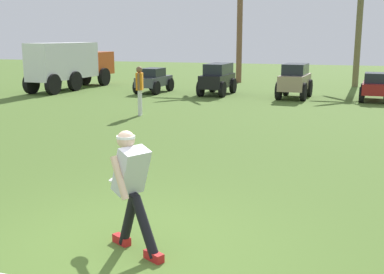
{
  "coord_description": "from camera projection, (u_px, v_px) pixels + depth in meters",
  "views": [
    {
      "loc": [
        2.38,
        -4.79,
        2.49
      ],
      "look_at": [
        0.04,
        2.4,
        0.9
      ],
      "focal_mm": 45.0,
      "sensor_mm": 36.0,
      "label": 1
    }
  ],
  "objects": [
    {
      "name": "palm_tree_left_of_centre",
      "position": [
        360.0,
        18.0,
        23.63
      ],
      "size": [
        3.47,
        3.28,
        5.34
      ],
      "color": "brown",
      "rests_on": "ground_plane"
    },
    {
      "name": "ground_plane",
      "position": [
        126.0,
        251.0,
        5.69
      ],
      "size": [
        80.0,
        80.0,
        0.0
      ],
      "primitive_type": "plane",
      "color": "#4A6829"
    },
    {
      "name": "palm_tree_far_left",
      "position": [
        240.0,
        9.0,
        25.69
      ],
      "size": [
        3.15,
        3.18,
        6.42
      ],
      "color": "brown",
      "rests_on": "ground_plane"
    },
    {
      "name": "parked_car_slot_a",
      "position": [
        154.0,
        80.0,
        21.63
      ],
      "size": [
        1.18,
        2.24,
        1.1
      ],
      "color": "#474C51",
      "rests_on": "ground_plane"
    },
    {
      "name": "teammate_near_sideline",
      "position": [
        140.0,
        86.0,
        15.25
      ],
      "size": [
        0.29,
        0.49,
        1.56
      ],
      "color": "silver",
      "rests_on": "ground_plane"
    },
    {
      "name": "box_truck",
      "position": [
        71.0,
        63.0,
        22.87
      ],
      "size": [
        1.62,
        5.95,
        2.2
      ],
      "color": "#CC4C19",
      "rests_on": "ground_plane"
    },
    {
      "name": "parked_car_slot_c",
      "position": [
        295.0,
        80.0,
        19.64
      ],
      "size": [
        1.31,
        2.41,
        1.4
      ],
      "color": "#998466",
      "rests_on": "ground_plane"
    },
    {
      "name": "frisbee_thrower",
      "position": [
        132.0,
        185.0,
        5.55
      ],
      "size": [
        0.91,
        0.76,
        1.43
      ],
      "color": "black",
      "rests_on": "ground_plane"
    },
    {
      "name": "parked_car_slot_b",
      "position": [
        218.0,
        78.0,
        20.85
      ],
      "size": [
        1.23,
        2.43,
        1.34
      ],
      "color": "black",
      "rests_on": "ground_plane"
    },
    {
      "name": "frisbee_in_flight",
      "position": [
        118.0,
        178.0,
        6.1
      ],
      "size": [
        0.28,
        0.29,
        0.1
      ],
      "color": "white"
    },
    {
      "name": "parked_car_slot_d",
      "position": [
        375.0,
        86.0,
        18.86
      ],
      "size": [
        1.19,
        2.24,
        1.1
      ],
      "color": "maroon",
      "rests_on": "ground_plane"
    }
  ]
}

